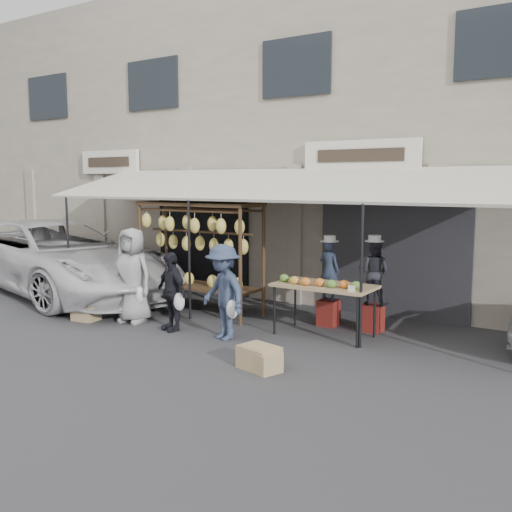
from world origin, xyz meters
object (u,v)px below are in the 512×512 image
Objects in this scene: vendor_right at (374,272)px; crate_near_a at (263,361)px; vendor_left at (329,270)px; crate_near_b at (259,357)px; van at (53,238)px; customer_right at (223,292)px; crate_far at (86,313)px; customer_left at (132,275)px; customer_mid at (171,291)px; banana_rack at (198,236)px; produce_table at (323,286)px.

vendor_right is 2.44× the size of crate_near_a.
vendor_left is 0.84m from vendor_right.
crate_near_b is at bearing 151.70° from crate_near_a.
vendor_left is 0.19× the size of van.
customer_right is (-1.09, -1.79, -0.23)m from vendor_left.
vendor_left is 7.27m from van.
vendor_left is 0.69× the size of customer_right.
crate_near_a is at bearing -8.40° from crate_far.
vendor_right is 3.01m from crate_near_b.
customer_left is 1.03m from customer_mid.
vendor_left is 2.88m from customer_mid.
vendor_right reaches higher than crate_near_b.
banana_rack reaches higher than customer_right.
produce_table is 1.00m from vendor_right.
crate_far is (-0.86, -0.40, -0.75)m from customer_left.
customer_left reaches higher than customer_mid.
van is (-7.60, 2.41, 1.12)m from crate_near_a.
vendor_left is at bearing 24.98° from customer_left.
banana_rack is 2.25× the size of vendor_right.
banana_rack is 1.60m from customer_mid.
van reaches higher than produce_table.
banana_rack is 1.53m from customer_left.
produce_table is 3.11× the size of crate_near_b.
crate_near_a is at bearing -37.70° from banana_rack.
vendor_left is at bearing 77.73° from customer_right.
banana_rack is 2.12m from customer_right.
vendor_right is 3.59m from customer_mid.
vendor_right is 2.68m from customer_right.
van is at bearing 12.28° from vendor_left.
banana_rack is 2.62m from crate_far.
produce_table is at bearing 12.89° from customer_left.
van is (-7.49, 0.32, 0.39)m from produce_table.
produce_table is at bearing 117.24° from vendor_left.
vendor_right is at bearing -72.26° from van.
vendor_right is at bearing 24.26° from crate_far.
customer_right is at bearing -39.62° from banana_rack.
customer_left reaches higher than customer_right.
vendor_right is 2.12× the size of crate_near_b.
produce_table is 1.70m from customer_right.
customer_left is (-0.60, -1.23, -0.67)m from banana_rack.
produce_table is at bearing -77.98° from van.
van reaches higher than customer_mid.
produce_table is 0.95× the size of customer_left.
crate_far is (-4.42, 0.65, -0.00)m from crate_near_a.
vendor_left is 2.36× the size of crate_near_a.
vendor_right is 4.45m from customer_left.
crate_near_b is (0.25, -2.76, -0.88)m from vendor_left.
customer_mid is (1.01, -0.06, -0.19)m from customer_left.
customer_mid reaches higher than crate_near_b.
van is (-5.04, 1.41, 0.56)m from customer_mid.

